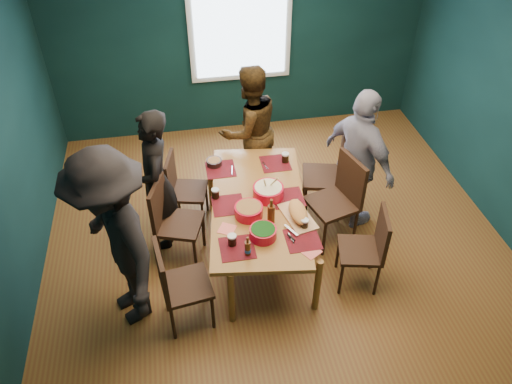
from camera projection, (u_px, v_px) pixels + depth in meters
room at (275, 125)px, 4.85m from camera, size 5.01×5.01×2.71m
dining_table at (258, 207)px, 5.04m from camera, size 1.17×1.96×0.70m
chair_left_far at (180, 185)px, 5.51m from camera, size 0.47×0.47×0.87m
chair_left_mid at (170, 217)px, 5.04m from camera, size 0.55×0.55×0.96m
chair_left_near at (175, 281)px, 4.40m from camera, size 0.49×0.49×0.95m
chair_right_far at (333, 170)px, 5.59m from camera, size 0.55×0.55×1.01m
chair_right_mid at (341, 194)px, 5.26m from camera, size 0.57×0.57×1.02m
chair_right_near at (370, 244)px, 4.79m from camera, size 0.49×0.49×0.90m
person_far_left at (156, 182)px, 5.08m from camera, size 0.40×0.60×1.60m
person_back at (249, 130)px, 5.84m from camera, size 0.95×0.85×1.60m
person_right at (359, 162)px, 5.31m from camera, size 0.76×1.05×1.66m
person_near_left at (116, 242)px, 4.25m from camera, size 1.10×1.37×1.85m
bowl_salad at (249, 211)px, 4.81m from camera, size 0.28×0.28×0.12m
bowl_dumpling at (268, 191)px, 5.02m from camera, size 0.31×0.31×0.29m
bowl_herbs at (263, 233)px, 4.58m from camera, size 0.25×0.25×0.11m
cutting_board at (298, 213)px, 4.78m from camera, size 0.33×0.58×0.13m
small_bowl at (214, 162)px, 5.45m from camera, size 0.17×0.17×0.07m
beer_bottle_a at (248, 248)px, 4.40m from camera, size 0.06×0.06×0.21m
beer_bottle_b at (271, 213)px, 4.70m from camera, size 0.07×0.07×0.28m
cola_glass_a at (232, 240)px, 4.50m from camera, size 0.08×0.08×0.12m
cola_glass_b at (305, 223)px, 4.67m from camera, size 0.07×0.07×0.10m
cola_glass_c at (285, 157)px, 5.48m from camera, size 0.08×0.08×0.11m
cola_glass_d at (215, 193)px, 5.01m from camera, size 0.08×0.08×0.11m
napkin_a at (294, 196)px, 5.07m from camera, size 0.17×0.17×0.00m
napkin_b at (227, 229)px, 4.69m from camera, size 0.20×0.20×0.00m
napkin_c at (311, 251)px, 4.47m from camera, size 0.22×0.22×0.00m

